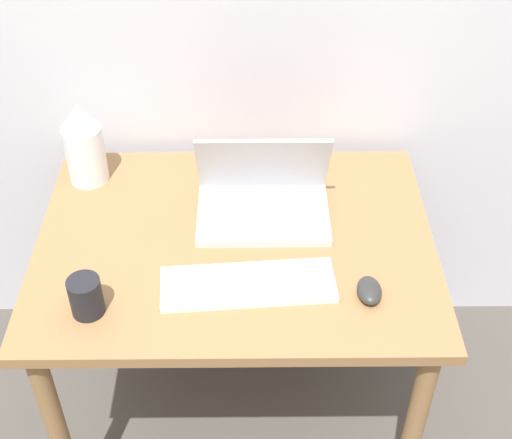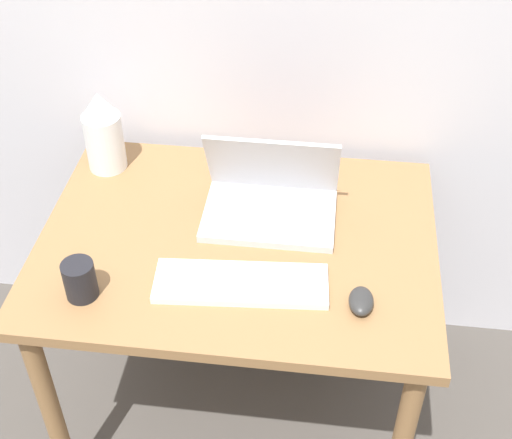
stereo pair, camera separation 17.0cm
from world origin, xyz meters
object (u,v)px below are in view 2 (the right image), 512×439
object	(u,v)px
vase	(103,132)
mouse	(361,301)
keyboard	(241,283)
mug	(80,280)
laptop	(271,197)

from	to	relation	value
vase	mouse	bearing A→B (deg)	-32.21
keyboard	mouse	bearing A→B (deg)	-5.98
keyboard	mug	bearing A→B (deg)	-168.83
laptop	keyboard	size ratio (longest dim) A/B	0.82
keyboard	mug	world-z (taller)	mug
keyboard	mouse	world-z (taller)	mouse
mouse	mug	xyz separation A→B (m)	(-0.64, -0.04, 0.03)
laptop	keyboard	bearing A→B (deg)	-97.98
keyboard	vase	xyz separation A→B (m)	(-0.44, 0.42, 0.11)
mouse	mug	size ratio (longest dim) A/B	0.92
laptop	keyboard	xyz separation A→B (m)	(-0.04, -0.28, -0.04)
mouse	vase	bearing A→B (deg)	147.79
laptop	mug	size ratio (longest dim) A/B	3.56
laptop	vase	distance (m)	0.51
keyboard	laptop	bearing A→B (deg)	82.02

